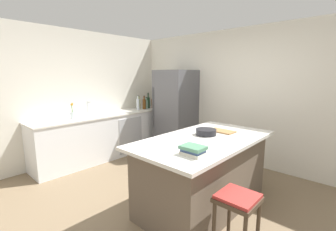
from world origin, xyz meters
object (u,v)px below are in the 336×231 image
at_px(vinegar_bottle, 153,103).
at_px(wine_bottle, 148,102).
at_px(soda_bottle, 138,104).
at_px(mixing_bowl, 206,132).
at_px(gin_bottle, 146,104).
at_px(refrigerator, 176,112).
at_px(sink_faucet, 88,108).
at_px(hot_sauce_bottle, 153,103).
at_px(cutting_board, 222,131).
at_px(olive_oil_bottle, 139,104).
at_px(kitchen_island, 204,172).
at_px(flower_vase, 72,114).
at_px(cookbook_stack, 193,150).
at_px(bar_stool, 237,206).
at_px(whiskey_bottle, 144,104).

distance_m(vinegar_bottle, wine_bottle, 0.11).
bearing_deg(vinegar_bottle, soda_bottle, -88.59).
bearing_deg(mixing_bowl, gin_bottle, 154.90).
distance_m(refrigerator, sink_faucet, 1.86).
height_order(hot_sauce_bottle, cutting_board, hot_sauce_bottle).
distance_m(hot_sauce_bottle, soda_bottle, 0.60).
bearing_deg(olive_oil_bottle, wine_bottle, 89.34).
xyz_separation_m(refrigerator, vinegar_bottle, (-0.81, 0.06, 0.12)).
bearing_deg(kitchen_island, vinegar_bottle, 149.34).
height_order(sink_faucet, flower_vase, sink_faucet).
height_order(vinegar_bottle, cookbook_stack, vinegar_bottle).
bearing_deg(refrigerator, cutting_board, -29.91).
height_order(hot_sauce_bottle, gin_bottle, gin_bottle).
height_order(kitchen_island, vinegar_bottle, vinegar_bottle).
xyz_separation_m(bar_stool, gin_bottle, (-3.30, 1.85, 0.51)).
xyz_separation_m(kitchen_island, wine_bottle, (-2.60, 1.42, 0.59)).
relative_size(sink_faucet, vinegar_bottle, 0.96).
bearing_deg(bar_stool, gin_bottle, 150.68).
xyz_separation_m(refrigerator, sink_faucet, (-0.89, -1.62, 0.16)).
bearing_deg(cookbook_stack, kitchen_island, 113.59).
relative_size(sink_faucet, mixing_bowl, 1.09).
bearing_deg(wine_bottle, whiskey_bottle, -72.40).
bearing_deg(soda_bottle, cookbook_stack, -30.28).
xyz_separation_m(kitchen_island, whiskey_bottle, (-2.55, 1.23, 0.57)).
xyz_separation_m(sink_faucet, flower_vase, (0.05, -0.34, -0.07)).
relative_size(flower_vase, cutting_board, 0.82).
distance_m(kitchen_island, cutting_board, 0.65).
bearing_deg(whiskey_bottle, refrigerator, 15.13).
relative_size(bar_stool, soda_bottle, 1.90).
distance_m(sink_faucet, soda_bottle, 1.21).
bearing_deg(flower_vase, wine_bottle, 90.63).
height_order(vinegar_bottle, whiskey_bottle, same).
xyz_separation_m(whiskey_bottle, olive_oil_bottle, (-0.06, -0.10, -0.01)).
bearing_deg(vinegar_bottle, flower_vase, -91.03).
bearing_deg(cookbook_stack, wine_bottle, 144.83).
height_order(vinegar_bottle, soda_bottle, soda_bottle).
bearing_deg(olive_oil_bottle, gin_bottle, 76.70).
distance_m(hot_sauce_bottle, whiskey_bottle, 0.40).
relative_size(bar_stool, cookbook_stack, 2.61).
bearing_deg(cutting_board, whiskey_bottle, 163.00).
relative_size(refrigerator, vinegar_bottle, 5.83).
relative_size(hot_sauce_bottle, wine_bottle, 0.61).
bearing_deg(whiskey_bottle, bar_stool, -28.33).
bearing_deg(cutting_board, vinegar_bottle, 157.41).
bearing_deg(sink_faucet, kitchen_island, 3.71).
bearing_deg(whiskey_bottle, wine_bottle, 107.60).
bearing_deg(mixing_bowl, vinegar_bottle, 151.15).
relative_size(gin_bottle, soda_bottle, 0.82).
relative_size(flower_vase, hot_sauce_bottle, 1.32).
distance_m(flower_vase, soda_bottle, 1.54).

